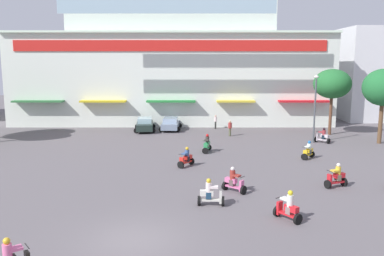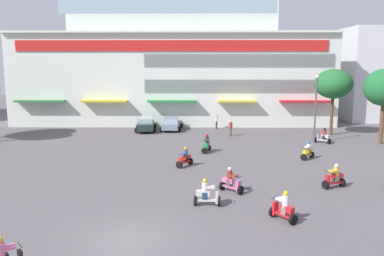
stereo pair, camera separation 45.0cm
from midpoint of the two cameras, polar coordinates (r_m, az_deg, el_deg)
ground_plane at (r=30.04m, az=-5.41°, el=-5.17°), size 128.00×128.00×0.00m
colonial_building at (r=52.93m, az=-3.20°, el=11.13°), size 38.87×18.88×21.04m
flank_building_right at (r=59.30m, az=23.81°, el=7.14°), size 8.45×10.22×12.05m
plaza_tree_1 at (r=43.78m, az=19.11°, el=6.02°), size 3.84×4.10×6.91m
plaza_tree_3 at (r=40.68m, az=25.40°, el=5.27°), size 3.70×3.87×7.00m
parked_car_0 at (r=44.34m, az=-7.29°, el=0.52°), size 2.61×4.51×1.49m
parked_car_1 at (r=44.80m, az=-3.57°, el=0.62°), size 2.51×4.35×1.41m
scooter_rider_0 at (r=21.28m, az=1.91°, el=-9.54°), size 1.45×0.62×1.50m
scooter_rider_2 at (r=33.66m, az=1.62°, el=-2.41°), size 0.88×1.57×1.55m
scooter_rider_3 at (r=25.73m, az=19.46°, el=-6.69°), size 1.49×1.00×1.51m
scooter_rider_4 at (r=19.85m, az=12.88°, el=-11.19°), size 1.25×1.43×1.54m
scooter_rider_5 at (r=23.51m, az=5.33°, el=-7.73°), size 1.43×1.33×1.51m
scooter_rider_6 at (r=29.07m, az=-1.46°, el=-4.42°), size 1.27×1.51×1.45m
scooter_rider_8 at (r=32.64m, az=15.88°, el=-3.25°), size 1.32×1.40×1.44m
scooter_rider_9 at (r=39.40m, az=17.84°, el=-1.17°), size 1.36×1.35×1.49m
pedestrian_0 at (r=45.54m, az=2.95°, el=1.02°), size 0.42×0.42×1.59m
pedestrian_1 at (r=41.10m, az=5.01°, el=0.10°), size 0.51×0.51×1.64m
streetlamp_near at (r=38.86m, az=16.84°, el=3.40°), size 0.40×0.40×6.38m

